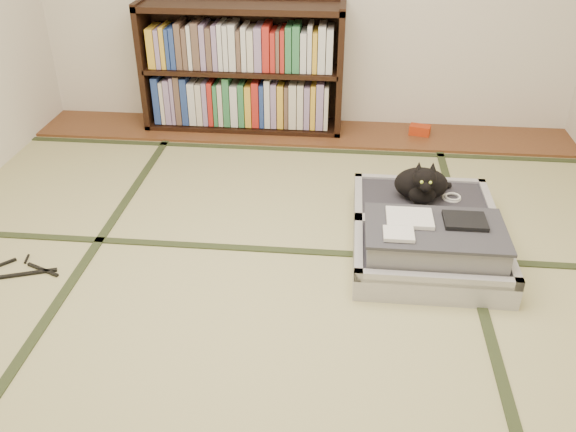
{
  "coord_description": "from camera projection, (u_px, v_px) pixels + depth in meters",
  "views": [
    {
      "loc": [
        0.31,
        -2.3,
        1.83
      ],
      "look_at": [
        0.05,
        0.35,
        0.25
      ],
      "focal_mm": 38.0,
      "sensor_mm": 36.0,
      "label": 1
    }
  ],
  "objects": [
    {
      "name": "cable_coil",
      "position": [
        452.0,
        198.0,
        3.45
      ],
      "size": [
        0.11,
        0.11,
        0.03
      ],
      "color": "white",
      "rests_on": "suitcase"
    },
    {
      "name": "suitcase",
      "position": [
        427.0,
        234.0,
        3.22
      ],
      "size": [
        0.77,
        1.03,
        0.3
      ],
      "color": "#B3B3B8",
      "rests_on": "floor"
    },
    {
      "name": "hanger",
      "position": [
        16.0,
        272.0,
        3.1
      ],
      "size": [
        0.43,
        0.27,
        0.01
      ],
      "color": "black",
      "rests_on": "floor"
    },
    {
      "name": "floor",
      "position": [
        271.0,
        297.0,
        2.93
      ],
      "size": [
        4.5,
        4.5,
        0.0
      ],
      "primitive_type": "plane",
      "color": "tan",
      "rests_on": "ground"
    },
    {
      "name": "bookcase",
      "position": [
        243.0,
        71.0,
        4.51
      ],
      "size": [
        1.49,
        0.34,
        0.96
      ],
      "color": "black",
      "rests_on": "wood_strip"
    },
    {
      "name": "red_item",
      "position": [
        420.0,
        130.0,
        4.56
      ],
      "size": [
        0.17,
        0.12,
        0.07
      ],
      "primitive_type": "cube",
      "rotation": [
        0.0,
        0.0,
        -0.25
      ],
      "color": "#B6300E",
      "rests_on": "wood_strip"
    },
    {
      "name": "tatami_borders",
      "position": [
        282.0,
        241.0,
        3.35
      ],
      "size": [
        4.0,
        4.5,
        0.01
      ],
      "color": "#2D381E",
      "rests_on": "ground"
    },
    {
      "name": "cat",
      "position": [
        422.0,
        184.0,
        3.39
      ],
      "size": [
        0.34,
        0.35,
        0.28
      ],
      "color": "black",
      "rests_on": "suitcase"
    },
    {
      "name": "wood_strip",
      "position": [
        303.0,
        133.0,
        4.64
      ],
      "size": [
        4.0,
        0.5,
        0.02
      ],
      "primitive_type": "cube",
      "color": "brown",
      "rests_on": "ground"
    }
  ]
}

